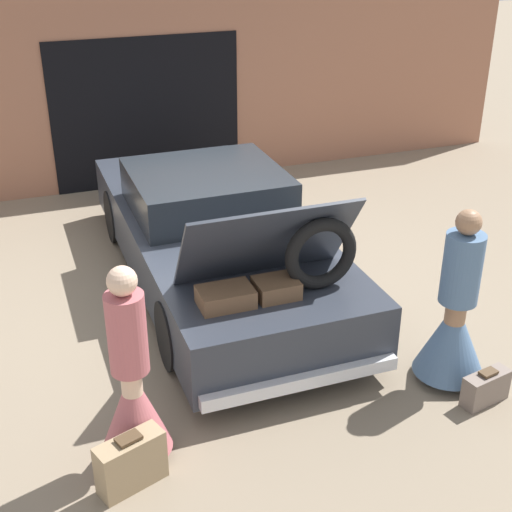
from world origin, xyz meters
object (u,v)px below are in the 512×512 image
object	(u,v)px
suitcase_beside_left_person	(131,462)
person_right	(454,322)
car	(215,235)
suitcase_beside_right_person	(486,388)
person_left	(133,393)

from	to	relation	value
suitcase_beside_left_person	person_right	bearing A→B (deg)	6.48
car	suitcase_beside_right_person	size ratio (longest dim) A/B	10.45
car	suitcase_beside_left_person	bearing A→B (deg)	-118.44
person_right	suitcase_beside_left_person	bearing A→B (deg)	109.65
car	person_right	bearing A→B (deg)	-60.25
person_left	car	bearing A→B (deg)	160.30
person_left	person_right	bearing A→B (deg)	100.42
suitcase_beside_right_person	person_left	bearing A→B (deg)	172.65
car	suitcase_beside_right_person	bearing A→B (deg)	-62.24
person_right	suitcase_beside_left_person	xyz separation A→B (m)	(-2.96, -0.34, -0.38)
car	person_left	size ratio (longest dim) A/B	2.94
person_right	suitcase_beside_right_person	world-z (taller)	person_right
car	suitcase_beside_right_person	xyz separation A→B (m)	(1.53, -2.91, -0.43)
person_left	suitcase_beside_left_person	bearing A→B (deg)	-9.00
person_left	person_right	xyz separation A→B (m)	(2.86, 0.03, -0.01)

